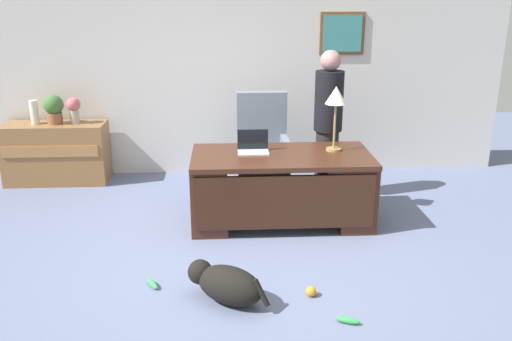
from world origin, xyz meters
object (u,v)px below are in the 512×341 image
object	(u,v)px
person_standing	(328,124)
dog_lying	(226,284)
credenza	(57,153)
vase_with_flowers	(74,108)
dog_toy_plush	(348,320)
desk	(281,186)
dog_toy_ball	(311,291)
laptop	(253,147)
desk_lamp	(336,100)
armchair	(262,150)
vase_empty	(34,112)
potted_plant	(54,108)
dog_toy_bone	(153,284)

from	to	relation	value
person_standing	dog_lying	xyz separation A→B (m)	(-1.17, -2.18, -0.73)
credenza	vase_with_flowers	bearing A→B (deg)	0.29
dog_toy_plush	desk	bearing A→B (deg)	99.23
desk	person_standing	size ratio (longest dim) A/B	1.07
desk	dog_toy_ball	xyz separation A→B (m)	(0.09, -1.49, -0.36)
dog_lying	vase_with_flowers	world-z (taller)	vase_with_flowers
laptop	desk_lamp	size ratio (longest dim) A/B	0.47
desk	armchair	distance (m)	0.97
desk_lamp	vase_empty	distance (m)	3.73
laptop	dog_toy_plush	size ratio (longest dim) A/B	1.74
desk	potted_plant	world-z (taller)	potted_plant
person_standing	dog_lying	distance (m)	2.58
desk_lamp	potted_plant	size ratio (longest dim) A/B	1.87
dog_toy_ball	desk	bearing A→B (deg)	93.58
vase_with_flowers	vase_empty	distance (m)	0.49
laptop	dog_toy_plush	bearing A→B (deg)	-73.54
laptop	potted_plant	xyz separation A→B (m)	(-2.39, 1.29, 0.17)
dog_toy_bone	dog_lying	bearing A→B (deg)	-22.78
vase_with_flowers	dog_toy_bone	distance (m)	3.10
desk_lamp	potted_plant	bearing A→B (deg)	158.47
dog_toy_ball	desk_lamp	bearing A→B (deg)	74.07
potted_plant	dog_toy_ball	xyz separation A→B (m)	(2.77, -2.91, -0.92)
dog_toy_bone	armchair	bearing A→B (deg)	64.50
armchair	dog_toy_ball	bearing A→B (deg)	-84.67
dog_toy_plush	dog_toy_bone	bearing A→B (deg)	157.95
desk	vase_with_flowers	size ratio (longest dim) A/B	5.64
armchair	laptop	world-z (taller)	armchair
credenza	dog_toy_bone	bearing A→B (deg)	-60.50
dog_toy_plush	armchair	bearing A→B (deg)	98.82
desk_lamp	dog_toy_plush	size ratio (longest dim) A/B	3.68
desk	person_standing	bearing A→B (deg)	48.36
desk	armchair	xyz separation A→B (m)	(-0.13, 0.95, 0.12)
desk	dog_toy_bone	distance (m)	1.78
desk	potted_plant	bearing A→B (deg)	152.04
vase_with_flowers	dog_toy_ball	distance (m)	3.96
dog_lying	dog_toy_ball	distance (m)	0.69
credenza	dog_toy_ball	distance (m)	4.05
laptop	armchair	bearing A→B (deg)	79.36
armchair	vase_with_flowers	bearing A→B (deg)	168.53
credenza	laptop	size ratio (longest dim) A/B	3.93
desk_lamp	dog_toy_bone	distance (m)	2.57
desk_lamp	vase_with_flowers	bearing A→B (deg)	156.91
person_standing	dog_lying	size ratio (longest dim) A/B	2.64
laptop	dog_toy_ball	distance (m)	1.83
laptop	dog_toy_bone	size ratio (longest dim) A/B	1.77
person_standing	potted_plant	xyz separation A→B (m)	(-3.27, 0.76, 0.07)
vase_with_flowers	vase_empty	xyz separation A→B (m)	(-0.48, 0.00, -0.05)
desk	person_standing	xyz separation A→B (m)	(0.59, 0.66, 0.49)
vase_with_flowers	dog_lying	bearing A→B (deg)	-57.78
laptop	dog_toy_ball	world-z (taller)	laptop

